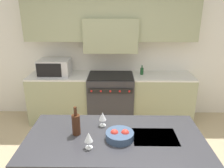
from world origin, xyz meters
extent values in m
cube|color=silver|center=(0.00, 2.29, 1.35)|extent=(10.00, 0.06, 2.70)
cube|color=gray|center=(0.00, 2.09, 1.98)|extent=(3.08, 0.34, 0.85)
cube|color=gray|center=(0.00, 2.06, 1.65)|extent=(0.97, 0.40, 0.60)
cube|color=gray|center=(-0.98, 1.95, 0.45)|extent=(1.12, 0.62, 0.90)
cube|color=silver|center=(-0.98, 1.95, 0.91)|extent=(1.12, 0.62, 0.03)
cube|color=gray|center=(0.98, 1.95, 0.45)|extent=(1.12, 0.62, 0.90)
cube|color=silver|center=(0.98, 1.95, 0.91)|extent=(1.12, 0.62, 0.03)
cube|color=#2D2D33|center=(0.00, 1.93, 0.46)|extent=(0.85, 0.66, 0.92)
cube|color=black|center=(0.00, 1.93, 0.93)|extent=(0.81, 0.61, 0.01)
cube|color=black|center=(0.00, 1.59, 0.75)|extent=(0.78, 0.02, 0.09)
cylinder|color=#B21E1E|center=(-0.33, 1.58, 0.75)|extent=(0.04, 0.02, 0.04)
cylinder|color=#B21E1E|center=(-0.16, 1.58, 0.75)|extent=(0.04, 0.02, 0.04)
cylinder|color=#B21E1E|center=(0.00, 1.58, 0.75)|extent=(0.04, 0.02, 0.04)
cylinder|color=#B21E1E|center=(0.16, 1.58, 0.75)|extent=(0.04, 0.02, 0.04)
cylinder|color=#B21E1E|center=(0.33, 1.58, 0.75)|extent=(0.04, 0.02, 0.04)
cube|color=#B7B7BC|center=(-1.04, 1.95, 1.08)|extent=(0.57, 0.41, 0.30)
cube|color=black|center=(-1.09, 1.74, 1.08)|extent=(0.44, 0.01, 0.24)
cube|color=#333338|center=(0.08, -0.07, 0.90)|extent=(1.78, 0.90, 0.04)
cube|color=#2D2D30|center=(0.48, -0.07, 0.91)|extent=(0.44, 0.32, 0.01)
cylinder|color=#B2B2B7|center=(0.48, 0.12, 0.92)|extent=(0.02, 0.02, 0.00)
cylinder|color=#422314|center=(-0.31, -0.03, 1.03)|extent=(0.08, 0.08, 0.21)
cylinder|color=#422314|center=(-0.31, -0.03, 1.18)|extent=(0.03, 0.03, 0.09)
cylinder|color=white|center=(-0.16, -0.26, 0.92)|extent=(0.07, 0.07, 0.01)
cylinder|color=white|center=(-0.16, -0.26, 0.96)|extent=(0.01, 0.01, 0.06)
cone|color=white|center=(-0.16, -0.26, 1.04)|extent=(0.08, 0.08, 0.09)
cylinder|color=white|center=(-0.05, 0.14, 0.92)|extent=(0.07, 0.07, 0.01)
cylinder|color=white|center=(-0.05, 0.14, 0.96)|extent=(0.01, 0.01, 0.06)
cone|color=white|center=(-0.05, 0.14, 1.04)|extent=(0.08, 0.08, 0.09)
cylinder|color=#384C6B|center=(0.13, -0.12, 0.96)|extent=(0.28, 0.28, 0.08)
sphere|color=red|center=(0.08, -0.12, 0.99)|extent=(0.08, 0.08, 0.08)
sphere|color=red|center=(0.18, -0.12, 0.99)|extent=(0.08, 0.08, 0.08)
cylinder|color=#194723|center=(0.59, 2.01, 0.99)|extent=(0.06, 0.06, 0.12)
cylinder|color=#194723|center=(0.59, 2.01, 1.08)|extent=(0.02, 0.02, 0.05)
camera|label=1|loc=(0.08, -1.95, 2.15)|focal=35.00mm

